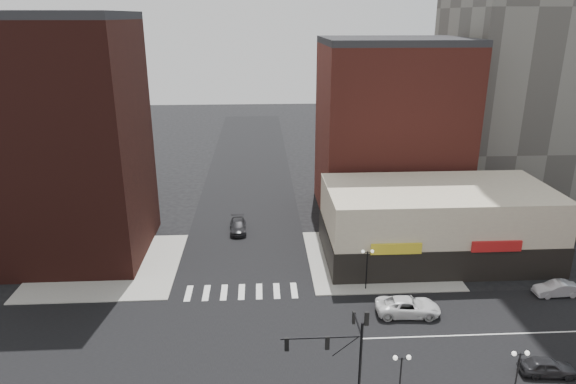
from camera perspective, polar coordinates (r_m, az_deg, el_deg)
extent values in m
plane|color=black|center=(43.91, -5.37, -16.37)|extent=(240.00, 240.00, 0.00)
cube|color=black|center=(43.90, -5.37, -16.36)|extent=(200.00, 14.00, 0.02)
cube|color=black|center=(43.90, -5.37, -16.35)|extent=(14.00, 200.00, 0.02)
cube|color=gray|center=(58.65, -19.32, -7.71)|extent=(15.00, 15.00, 0.12)
cube|color=gray|center=(57.68, 9.78, -7.31)|extent=(15.00, 15.00, 0.12)
cube|color=#391612|center=(59.59, -23.79, 4.92)|extent=(16.00, 15.00, 25.00)
cube|color=#391612|center=(79.98, -28.24, 2.70)|extent=(20.00, 18.00, 12.00)
cube|color=maroon|center=(69.00, 11.25, 6.63)|extent=(18.00, 15.00, 22.00)
cube|color=beige|center=(58.31, 16.14, -3.27)|extent=(24.00, 12.00, 8.00)
cube|color=black|center=(59.19, 15.94, -5.33)|extent=(24.20, 12.20, 3.40)
cylinder|color=black|center=(35.76, 8.00, -18.90)|extent=(0.18, 0.18, 7.00)
cylinder|color=black|center=(33.91, 3.71, -15.86)|extent=(5.20, 0.11, 0.11)
cylinder|color=black|center=(34.52, 6.44, -16.66)|extent=(1.72, 0.06, 1.46)
cylinder|color=black|center=(35.50, 7.72, -14.23)|extent=(0.11, 3.00, 0.11)
cube|color=black|center=(33.97, -0.15, -16.56)|extent=(0.28, 0.18, 0.95)
sphere|color=red|center=(33.80, -0.15, -16.15)|extent=(0.16, 0.16, 0.16)
cube|color=black|center=(34.18, 4.39, -16.37)|extent=(0.28, 0.18, 0.95)
sphere|color=red|center=(34.01, 4.40, -15.96)|extent=(0.16, 0.16, 0.16)
cube|color=black|center=(36.79, 7.31, -13.65)|extent=(0.18, 0.28, 0.95)
sphere|color=red|center=(36.63, 7.33, -13.26)|extent=(0.16, 0.16, 0.16)
cube|color=black|center=(33.62, 8.73, -13.74)|extent=(0.28, 0.18, 0.95)
sphere|color=red|center=(33.46, 8.76, -13.30)|extent=(0.16, 0.16, 0.16)
cylinder|color=black|center=(37.35, 12.33, -19.99)|extent=(0.11, 0.11, 4.00)
cylinder|color=black|center=(36.19, 12.55, -17.65)|extent=(0.90, 0.06, 0.06)
sphere|color=white|center=(36.03, 11.83, -17.59)|extent=(0.32, 0.32, 0.32)
sphere|color=white|center=(36.25, 13.27, -17.45)|extent=(0.32, 0.32, 0.32)
cylinder|color=black|center=(40.05, 24.03, -18.37)|extent=(0.11, 0.11, 4.00)
cylinder|color=black|center=(38.98, 24.42, -16.13)|extent=(0.90, 0.06, 0.06)
sphere|color=white|center=(38.73, 23.83, -16.10)|extent=(0.32, 0.32, 0.32)
sphere|color=white|center=(39.12, 25.05, -15.91)|extent=(0.32, 0.32, 0.32)
cylinder|color=black|center=(50.59, 8.73, -8.58)|extent=(0.11, 0.11, 4.00)
cylinder|color=black|center=(49.74, 8.84, -6.64)|extent=(0.90, 0.06, 0.06)
sphere|color=white|center=(49.61, 8.33, -6.56)|extent=(0.32, 0.32, 0.32)
sphere|color=white|center=(49.80, 9.35, -6.51)|extent=(0.32, 0.32, 0.32)
imported|color=silver|center=(48.08, 13.19, -12.28)|extent=(5.86, 2.97, 1.59)
imported|color=black|center=(44.59, 26.85, -16.93)|extent=(4.16, 2.05, 1.37)
imported|color=#A9A8AE|center=(55.97, 27.68, -9.50)|extent=(4.30, 1.61, 1.40)
imported|color=black|center=(63.83, -5.59, -3.80)|extent=(2.24, 5.01, 1.43)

